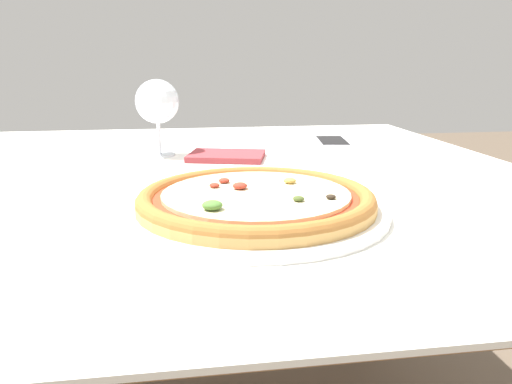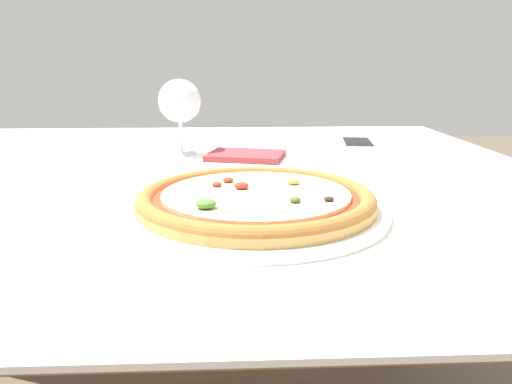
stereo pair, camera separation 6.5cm
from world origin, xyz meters
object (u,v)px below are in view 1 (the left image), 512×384
pizza_plate (256,202)px  wine_glass_far_left (157,103)px  cell_phone (332,142)px  dining_table (136,210)px

pizza_plate → wine_glass_far_left: size_ratio=2.18×
pizza_plate → cell_phone: pizza_plate is taller
pizza_plate → cell_phone: 0.58m
pizza_plate → cell_phone: size_ratio=2.26×
wine_glass_far_left → cell_phone: bearing=12.0°
dining_table → wine_glass_far_left: size_ratio=9.16×
wine_glass_far_left → cell_phone: 0.42m
cell_phone → wine_glass_far_left: bearing=-168.0°
cell_phone → dining_table: bearing=-150.0°
dining_table → pizza_plate: 0.33m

